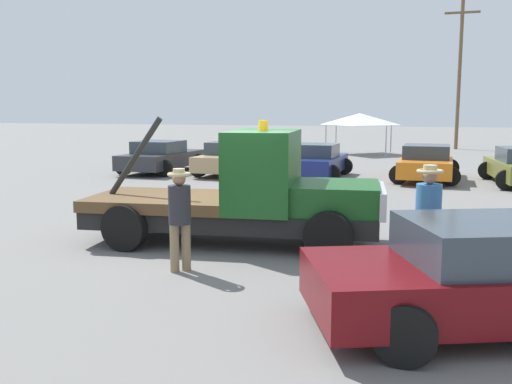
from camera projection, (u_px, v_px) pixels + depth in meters
name	position (u px, v px, depth m)	size (l,w,h in m)	color
ground_plane	(232.00, 243.00, 11.45)	(160.00, 160.00, 0.00)	slate
tow_truck	(250.00, 196.00, 11.25)	(6.03, 2.79, 2.51)	black
foreground_car	(509.00, 276.00, 6.91)	(5.27, 3.68, 1.34)	#5B0A0F
person_near_truck	(428.00, 213.00, 8.78)	(0.40, 0.40, 1.82)	#847051
person_at_hood	(180.00, 211.00, 9.29)	(0.38, 0.38, 1.71)	#847051
parked_car_charcoal	(161.00, 157.00, 24.13)	(2.55, 4.61, 1.34)	#2D2D33
parked_car_tan	(233.00, 158.00, 23.55)	(2.48, 4.80, 1.34)	tan
parked_car_navy	(316.00, 161.00, 22.07)	(2.38, 4.27, 1.34)	navy
parked_car_orange	(426.00, 163.00, 21.48)	(2.49, 4.75, 1.34)	orange
canopy_tent_white	(360.00, 119.00, 33.70)	(3.47, 3.47, 2.41)	#9E9EA3
utility_pole	(460.00, 69.00, 37.49)	(2.20, 0.24, 10.08)	brown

